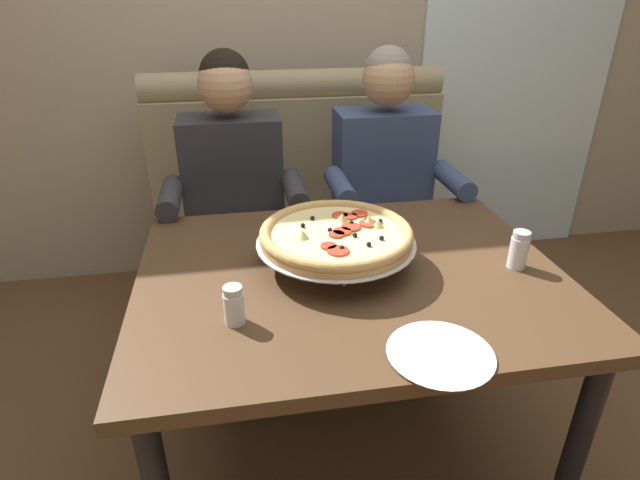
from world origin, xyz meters
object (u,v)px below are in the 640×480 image
shaker_parmesan (234,308)px  diner_left (235,201)px  booth_bench (305,236)px  dining_table (350,296)px  pizza (336,235)px  plate_near_left (441,351)px  diner_right (388,191)px  patio_chair (446,137)px  shaker_pepper_flakes (518,252)px

shaker_parmesan → diner_left: bearing=89.0°
booth_bench → dining_table: 0.98m
pizza → shaker_parmesan: 0.39m
plate_near_left → diner_right: bearing=79.2°
diner_right → patio_chair: (0.85, 1.40, -0.19)m
pizza → shaker_parmesan: bearing=-141.0°
diner_right → shaker_pepper_flakes: size_ratio=11.20×
dining_table → shaker_pepper_flakes: 0.50m
pizza → patio_chair: (1.20, 2.03, -0.31)m
diner_right → shaker_parmesan: diner_right is taller
shaker_pepper_flakes → patio_chair: 2.26m
dining_table → shaker_parmesan: bearing=-149.7°
shaker_parmesan → shaker_pepper_flakes: bearing=9.4°
diner_right → pizza: diner_right is taller
booth_bench → diner_right: diner_right is taller
dining_table → diner_left: (-0.32, 0.68, 0.05)m
diner_left → shaker_parmesan: (-0.01, -0.87, 0.08)m
dining_table → diner_right: 0.75m
diner_right → plate_near_left: size_ratio=5.28×
diner_left → patio_chair: diner_left is taller
booth_bench → pizza: bearing=-92.1°
pizza → shaker_pepper_flakes: 0.53m
booth_bench → shaker_parmesan: bearing=-106.3°
booth_bench → diner_left: bearing=-140.1°
diner_right → shaker_parmesan: size_ratio=12.63×
pizza → plate_near_left: pizza is taller
pizza → diner_left: bearing=114.3°
dining_table → pizza: size_ratio=2.62×
diner_left → shaker_parmesan: bearing=-91.0°
diner_left → shaker_pepper_flakes: (0.80, -0.74, 0.08)m
pizza → shaker_pepper_flakes: size_ratio=4.05×
diner_right → plate_near_left: bearing=-100.8°
booth_bench → diner_right: (0.32, -0.27, 0.31)m
diner_right → pizza: (-0.35, -0.63, 0.13)m
shaker_parmesan → shaker_pepper_flakes: 0.82m
pizza → booth_bench: bearing=87.9°
plate_near_left → booth_bench: bearing=94.9°
pizza → diner_right: bearing=60.9°
shaker_pepper_flakes → patio_chair: size_ratio=0.13×
plate_near_left → patio_chair: size_ratio=0.28×
diner_right → shaker_parmesan: (-0.65, -0.87, 0.08)m
dining_table → pizza: bearing=124.5°
dining_table → plate_near_left: size_ratio=5.01×
shaker_parmesan → patio_chair: patio_chair is taller
pizza → patio_chair: size_ratio=0.54×
diner_right → shaker_pepper_flakes: 0.76m
dining_table → pizza: 0.19m
diner_left → pizza: bearing=-65.7°
booth_bench → shaker_parmesan: booth_bench is taller
shaker_parmesan → plate_near_left: size_ratio=0.42×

